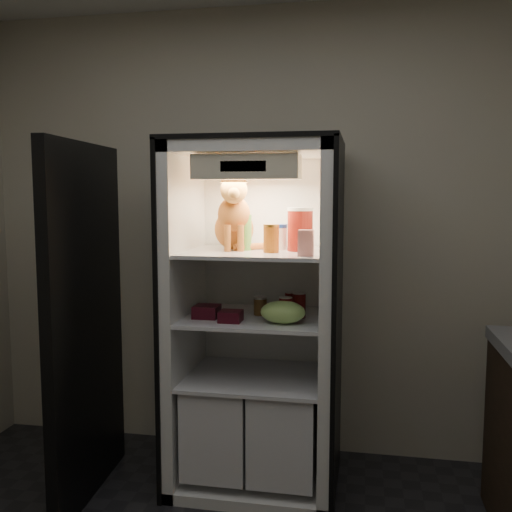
{
  "coord_description": "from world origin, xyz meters",
  "views": [
    {
      "loc": [
        0.57,
        -1.63,
        1.59
      ],
      "look_at": [
        0.01,
        1.32,
        1.26
      ],
      "focal_mm": 40.0,
      "sensor_mm": 36.0,
      "label": 1
    }
  ],
  "objects_px": {
    "soda_can_a": "(290,302)",
    "condiment_jar": "(260,306)",
    "salsa_jar": "(271,238)",
    "grape_bag": "(283,312)",
    "refrigerator": "(257,340)",
    "parmesan_shaker": "(245,232)",
    "berry_box_left": "(207,312)",
    "cream_carton": "(306,243)",
    "pepper_jar": "(300,229)",
    "soda_can_b": "(299,305)",
    "berry_box_right": "(231,316)",
    "soda_can_c": "(286,309)",
    "tabby_cat": "(234,220)",
    "mayo_tub": "(278,237)"
  },
  "relations": [
    {
      "from": "pepper_jar",
      "to": "condiment_jar",
      "type": "bearing_deg",
      "value": -177.15
    },
    {
      "from": "soda_can_c",
      "to": "mayo_tub",
      "type": "bearing_deg",
      "value": 109.18
    },
    {
      "from": "refrigerator",
      "to": "berry_box_left",
      "type": "bearing_deg",
      "value": -147.11
    },
    {
      "from": "refrigerator",
      "to": "cream_carton",
      "type": "relative_size",
      "value": 14.88
    },
    {
      "from": "tabby_cat",
      "to": "soda_can_b",
      "type": "relative_size",
      "value": 3.21
    },
    {
      "from": "pepper_jar",
      "to": "berry_box_left",
      "type": "height_order",
      "value": "pepper_jar"
    },
    {
      "from": "cream_carton",
      "to": "grape_bag",
      "type": "relative_size",
      "value": 0.55
    },
    {
      "from": "salsa_jar",
      "to": "soda_can_c",
      "type": "bearing_deg",
      "value": -27.41
    },
    {
      "from": "soda_can_c",
      "to": "berry_box_left",
      "type": "xyz_separation_m",
      "value": [
        -0.42,
        0.02,
        -0.03
      ]
    },
    {
      "from": "salsa_jar",
      "to": "soda_can_b",
      "type": "height_order",
      "value": "salsa_jar"
    },
    {
      "from": "pepper_jar",
      "to": "grape_bag",
      "type": "relative_size",
      "value": 1.01
    },
    {
      "from": "tabby_cat",
      "to": "soda_can_b",
      "type": "distance_m",
      "value": 0.58
    },
    {
      "from": "soda_can_b",
      "to": "soda_can_c",
      "type": "bearing_deg",
      "value": -118.41
    },
    {
      "from": "refrigerator",
      "to": "soda_can_c",
      "type": "relative_size",
      "value": 14.9
    },
    {
      "from": "soda_can_b",
      "to": "condiment_jar",
      "type": "distance_m",
      "value": 0.22
    },
    {
      "from": "salsa_jar",
      "to": "cream_carton",
      "type": "distance_m",
      "value": 0.23
    },
    {
      "from": "refrigerator",
      "to": "salsa_jar",
      "type": "bearing_deg",
      "value": -52.93
    },
    {
      "from": "salsa_jar",
      "to": "grape_bag",
      "type": "relative_size",
      "value": 0.64
    },
    {
      "from": "soda_can_b",
      "to": "berry_box_right",
      "type": "relative_size",
      "value": 1.18
    },
    {
      "from": "refrigerator",
      "to": "parmesan_shaker",
      "type": "bearing_deg",
      "value": -151.03
    },
    {
      "from": "soda_can_b",
      "to": "berry_box_left",
      "type": "xyz_separation_m",
      "value": [
        -0.48,
        -0.09,
        -0.03
      ]
    },
    {
      "from": "soda_can_c",
      "to": "berry_box_left",
      "type": "relative_size",
      "value": 0.98
    },
    {
      "from": "soda_can_b",
      "to": "soda_can_c",
      "type": "distance_m",
      "value": 0.12
    },
    {
      "from": "soda_can_a",
      "to": "soda_can_c",
      "type": "bearing_deg",
      "value": -89.05
    },
    {
      "from": "parmesan_shaker",
      "to": "berry_box_left",
      "type": "xyz_separation_m",
      "value": [
        -0.18,
        -0.12,
        -0.41
      ]
    },
    {
      "from": "pepper_jar",
      "to": "soda_can_c",
      "type": "height_order",
      "value": "pepper_jar"
    },
    {
      "from": "salsa_jar",
      "to": "berry_box_left",
      "type": "relative_size",
      "value": 1.13
    },
    {
      "from": "berry_box_left",
      "to": "refrigerator",
      "type": "bearing_deg",
      "value": 32.89
    },
    {
      "from": "condiment_jar",
      "to": "berry_box_right",
      "type": "xyz_separation_m",
      "value": [
        -0.12,
        -0.19,
        -0.02
      ]
    },
    {
      "from": "mayo_tub",
      "to": "pepper_jar",
      "type": "height_order",
      "value": "pepper_jar"
    },
    {
      "from": "tabby_cat",
      "to": "cream_carton",
      "type": "height_order",
      "value": "tabby_cat"
    },
    {
      "from": "refrigerator",
      "to": "cream_carton",
      "type": "xyz_separation_m",
      "value": [
        0.29,
        -0.26,
        0.56
      ]
    },
    {
      "from": "condiment_jar",
      "to": "berry_box_left",
      "type": "relative_size",
      "value": 0.76
    },
    {
      "from": "parmesan_shaker",
      "to": "refrigerator",
      "type": "bearing_deg",
      "value": 28.97
    },
    {
      "from": "soda_can_b",
      "to": "salsa_jar",
      "type": "bearing_deg",
      "value": -155.89
    },
    {
      "from": "tabby_cat",
      "to": "salsa_jar",
      "type": "relative_size",
      "value": 2.93
    },
    {
      "from": "salsa_jar",
      "to": "refrigerator",
      "type": "bearing_deg",
      "value": 127.07
    },
    {
      "from": "parmesan_shaker",
      "to": "soda_can_b",
      "type": "bearing_deg",
      "value": -6.4
    },
    {
      "from": "soda_can_b",
      "to": "grape_bag",
      "type": "height_order",
      "value": "soda_can_b"
    },
    {
      "from": "parmesan_shaker",
      "to": "salsa_jar",
      "type": "distance_m",
      "value": 0.19
    },
    {
      "from": "pepper_jar",
      "to": "soda_can_b",
      "type": "height_order",
      "value": "pepper_jar"
    },
    {
      "from": "mayo_tub",
      "to": "soda_can_a",
      "type": "distance_m",
      "value": 0.37
    },
    {
      "from": "berry_box_right",
      "to": "parmesan_shaker",
      "type": "bearing_deg",
      "value": 80.13
    },
    {
      "from": "soda_can_a",
      "to": "condiment_jar",
      "type": "height_order",
      "value": "soda_can_a"
    },
    {
      "from": "tabby_cat",
      "to": "soda_can_b",
      "type": "bearing_deg",
      "value": -23.76
    },
    {
      "from": "mayo_tub",
      "to": "cream_carton",
      "type": "bearing_deg",
      "value": -58.18
    },
    {
      "from": "parmesan_shaker",
      "to": "cream_carton",
      "type": "height_order",
      "value": "parmesan_shaker"
    },
    {
      "from": "soda_can_a",
      "to": "grape_bag",
      "type": "bearing_deg",
      "value": -90.92
    },
    {
      "from": "tabby_cat",
      "to": "grape_bag",
      "type": "height_order",
      "value": "tabby_cat"
    },
    {
      "from": "soda_can_c",
      "to": "grape_bag",
      "type": "height_order",
      "value": "soda_can_c"
    }
  ]
}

